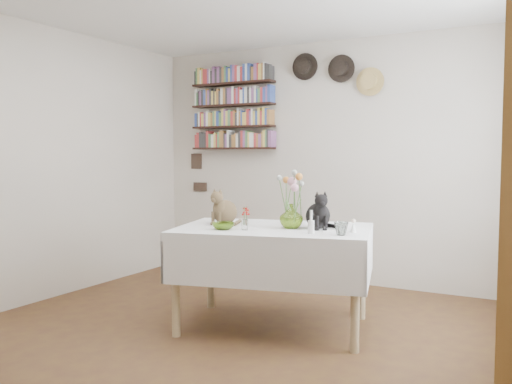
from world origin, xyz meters
The scene contains 14 objects.
room centered at (0.00, 0.00, 1.25)m, with size 4.08×4.58×2.58m.
dining_table centered at (0.20, 0.58, 0.59)m, with size 1.63×1.26×0.78m.
tabby_cat centered at (-0.23, 0.59, 0.92)m, with size 0.20×0.25×0.29m, color olive, non-canonical shape.
black_cat centered at (0.52, 0.70, 0.92)m, with size 0.19×0.25×0.29m, color black, non-canonical shape.
flower_vase centered at (0.34, 0.60, 0.87)m, with size 0.18×0.18×0.18m, color #ACD24B.
green_bowl centered at (-0.07, 0.30, 0.80)m, with size 0.17×0.17×0.05m, color #ACD24B.
drinking_glass centered at (0.79, 0.44, 0.82)m, with size 0.10×0.10×0.09m, color white.
candlestick centered at (0.58, 0.41, 0.83)m, with size 0.05×0.05×0.17m.
berry_jar centered at (0.08, 0.36, 0.86)m, with size 0.05×0.05×0.19m.
porcelain_figurine centered at (0.82, 0.61, 0.82)m, with size 0.05×0.05×0.10m.
flower_bouquet centered at (0.35, 0.61, 1.12)m, with size 0.17×0.13×0.39m.
bookshelf_unit centered at (-1.10, 2.16, 1.84)m, with size 1.00×0.16×0.91m.
wall_hats centered at (0.12, 2.19, 2.17)m, with size 0.98×0.09×0.48m.
wall_art_plaques centered at (-1.63, 2.23, 1.12)m, with size 0.21×0.02×0.44m.
Camera 1 is at (2.04, -3.08, 1.33)m, focal length 38.00 mm.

